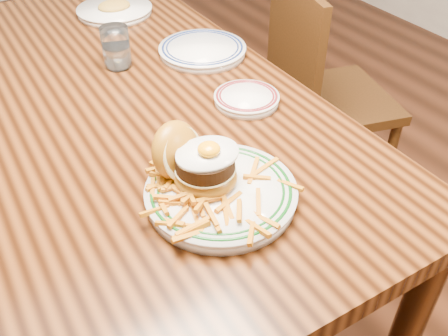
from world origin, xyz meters
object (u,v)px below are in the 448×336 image
table (125,121)px  side_plate (247,98)px  chair_right (319,92)px  main_plate (213,181)px

table → side_plate: side_plate is taller
chair_right → main_plate: (-0.77, -0.57, 0.32)m
chair_right → side_plate: (-0.53, -0.31, 0.30)m
table → side_plate: bearing=-40.5°
main_plate → side_plate: 0.35m
table → chair_right: size_ratio=1.83×
main_plate → side_plate: (0.24, 0.26, -0.02)m
side_plate → main_plate: bearing=-150.1°
chair_right → side_plate: size_ratio=5.39×
table → side_plate: size_ratio=9.89×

